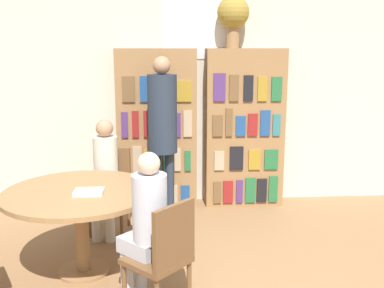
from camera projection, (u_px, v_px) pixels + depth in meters
wall_back at (200, 83)px, 5.58m from camera, size 6.40×0.07×3.00m
bookshelf_left at (157, 129)px, 5.47m from camera, size 0.95×0.34×1.93m
bookshelf_right at (244, 128)px, 5.53m from camera, size 0.95×0.34×1.93m
flower_vase at (233, 15)px, 5.24m from camera, size 0.38×0.38×0.60m
reading_table at (80, 203)px, 3.82m from camera, size 1.29×1.29×0.75m
chair_left_side at (110, 186)px, 4.81m from camera, size 0.45×0.45×0.88m
chair_far_side at (164, 253)px, 3.23m from camera, size 0.57×0.57×0.88m
seated_reader_left at (105, 172)px, 4.59m from camera, size 0.29×0.38×1.23m
seated_reader_right at (146, 222)px, 3.30m from camera, size 0.41×0.41×1.21m
librarian_standing at (163, 121)px, 4.94m from camera, size 0.32×0.59×1.85m
open_book_on_table at (89, 192)px, 3.71m from camera, size 0.24×0.18×0.03m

